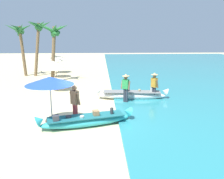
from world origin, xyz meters
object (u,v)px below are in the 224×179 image
object	(u,v)px
boat_cyan_foreground	(86,120)
palm_tree_mid_cluster	(39,31)
person_tourist_customer	(75,102)
patio_umbrella_large	(50,81)
person_vendor_hatted	(126,86)
palm_tree_leaning_seaward	(54,35)
boat_white_midground	(132,95)
palm_tree_tall_inland	(20,33)
person_vendor_assistant	(154,84)

from	to	relation	value
boat_cyan_foreground	palm_tree_mid_cluster	distance (m)	14.33
person_tourist_customer	palm_tree_mid_cluster	distance (m)	13.52
person_tourist_customer	patio_umbrella_large	distance (m)	1.48
person_vendor_hatted	palm_tree_leaning_seaward	bearing A→B (deg)	128.91
person_vendor_hatted	palm_tree_leaning_seaward	xyz separation A→B (m)	(-5.24, 6.49, 2.86)
boat_white_midground	palm_tree_tall_inland	world-z (taller)	palm_tree_tall_inland
person_tourist_customer	palm_tree_tall_inland	world-z (taller)	palm_tree_tall_inland
person_vendor_hatted	palm_tree_tall_inland	size ratio (longest dim) A/B	0.35
person_vendor_assistant	palm_tree_leaning_seaward	xyz separation A→B (m)	(-7.06, 5.84, 2.89)
palm_tree_leaning_seaward	palm_tree_mid_cluster	world-z (taller)	palm_tree_mid_cluster
boat_cyan_foreground	person_vendor_assistant	world-z (taller)	person_vendor_assistant
person_vendor_assistant	palm_tree_mid_cluster	xyz separation A→B (m)	(-9.03, 8.89, 3.29)
person_tourist_customer	person_vendor_assistant	xyz separation A→B (m)	(4.43, 3.38, 0.01)
boat_cyan_foreground	palm_tree_leaning_seaward	bearing A→B (deg)	107.96
palm_tree_leaning_seaward	person_vendor_assistant	bearing A→B (deg)	-39.59
boat_white_midground	person_vendor_assistant	xyz separation A→B (m)	(1.33, -0.19, 0.71)
patio_umbrella_large	palm_tree_mid_cluster	size ratio (longest dim) A/B	0.41
person_vendor_assistant	palm_tree_mid_cluster	distance (m)	13.09
person_vendor_hatted	palm_tree_mid_cluster	world-z (taller)	palm_tree_mid_cluster
boat_cyan_foreground	palm_tree_leaning_seaward	distance (m)	10.84
boat_white_midground	person_vendor_assistant	size ratio (longest dim) A/B	2.62
boat_cyan_foreground	palm_tree_mid_cluster	size ratio (longest dim) A/B	0.80
patio_umbrella_large	palm_tree_tall_inland	distance (m)	13.93
person_vendor_hatted	person_tourist_customer	size ratio (longest dim) A/B	1.02
palm_tree_tall_inland	palm_tree_leaning_seaward	xyz separation A→B (m)	(3.72, -3.10, -0.16)
person_vendor_assistant	palm_tree_leaning_seaward	size ratio (longest dim) A/B	0.35
person_vendor_assistant	palm_tree_mid_cluster	size ratio (longest dim) A/B	0.32
boat_white_midground	person_vendor_hatted	distance (m)	1.22
palm_tree_mid_cluster	palm_tree_leaning_seaward	bearing A→B (deg)	-57.12
palm_tree_tall_inland	person_vendor_hatted	bearing A→B (deg)	-46.93
person_vendor_hatted	boat_cyan_foreground	bearing A→B (deg)	-122.94
boat_white_midground	person_vendor_hatted	xyz separation A→B (m)	(-0.49, -0.84, 0.74)
person_vendor_assistant	patio_umbrella_large	xyz separation A→B (m)	(-5.41, -3.76, 1.03)
person_vendor_assistant	patio_umbrella_large	bearing A→B (deg)	-145.24
person_vendor_hatted	palm_tree_tall_inland	world-z (taller)	palm_tree_tall_inland
person_vendor_hatted	boat_white_midground	bearing A→B (deg)	59.76
person_tourist_customer	person_vendor_assistant	bearing A→B (deg)	37.35
patio_umbrella_large	boat_white_midground	bearing A→B (deg)	44.00
boat_cyan_foreground	palm_tree_mid_cluster	bearing A→B (deg)	111.86
patio_umbrella_large	palm_tree_mid_cluster	world-z (taller)	palm_tree_mid_cluster
person_vendor_assistant	person_vendor_hatted	bearing A→B (deg)	-160.24
palm_tree_leaning_seaward	palm_tree_mid_cluster	size ratio (longest dim) A/B	0.93
boat_white_midground	patio_umbrella_large	xyz separation A→B (m)	(-4.08, -3.94, 1.73)
patio_umbrella_large	palm_tree_tall_inland	bearing A→B (deg)	112.93
palm_tree_tall_inland	palm_tree_leaning_seaward	size ratio (longest dim) A/B	1.02
person_tourist_customer	person_vendor_assistant	distance (m)	5.58
boat_white_midground	palm_tree_mid_cluster	bearing A→B (deg)	131.51
boat_cyan_foreground	person_vendor_assistant	xyz separation A→B (m)	(3.91, 3.88, 0.73)
person_tourist_customer	palm_tree_mid_cluster	world-z (taller)	palm_tree_mid_cluster
boat_cyan_foreground	person_tourist_customer	world-z (taller)	person_tourist_customer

